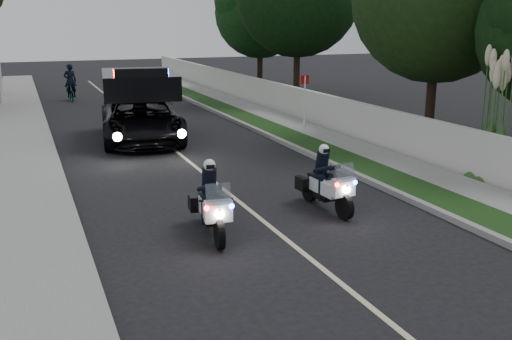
{
  "coord_description": "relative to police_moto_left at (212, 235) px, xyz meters",
  "views": [
    {
      "loc": [
        -4.98,
        -11.73,
        4.55
      ],
      "look_at": [
        0.19,
        0.95,
        1.0
      ],
      "focal_mm": 40.53,
      "sensor_mm": 36.0,
      "label": 1
    }
  ],
  "objects": [
    {
      "name": "ground",
      "position": [
        1.38,
        0.34,
        0.0
      ],
      "size": [
        120.0,
        120.0,
        0.0
      ],
      "primitive_type": "plane",
      "color": "black",
      "rests_on": "ground"
    },
    {
      "name": "curb_right",
      "position": [
        5.48,
        10.34,
        0.07
      ],
      "size": [
        0.2,
        60.0,
        0.15
      ],
      "primitive_type": "cube",
      "color": "gray",
      "rests_on": "ground"
    },
    {
      "name": "grass_verge",
      "position": [
        6.18,
        10.34,
        0.08
      ],
      "size": [
        1.2,
        60.0,
        0.16
      ],
      "primitive_type": "cube",
      "color": "#193814",
      "rests_on": "ground"
    },
    {
      "name": "sidewalk_right",
      "position": [
        7.48,
        10.34,
        0.08
      ],
      "size": [
        1.4,
        60.0,
        0.16
      ],
      "primitive_type": "cube",
      "color": "gray",
      "rests_on": "ground"
    },
    {
      "name": "property_wall",
      "position": [
        8.48,
        10.34,
        0.75
      ],
      "size": [
        0.22,
        60.0,
        1.5
      ],
      "primitive_type": "cube",
      "color": "beige",
      "rests_on": "ground"
    },
    {
      "name": "curb_left",
      "position": [
        -2.72,
        10.34,
        0.07
      ],
      "size": [
        0.2,
        60.0,
        0.15
      ],
      "primitive_type": "cube",
      "color": "gray",
      "rests_on": "ground"
    },
    {
      "name": "sidewalk_left",
      "position": [
        -3.82,
        10.34,
        0.08
      ],
      "size": [
        2.0,
        60.0,
        0.16
      ],
      "primitive_type": "cube",
      "color": "gray",
      "rests_on": "ground"
    },
    {
      "name": "lane_marking",
      "position": [
        1.38,
        10.34,
        0.0
      ],
      "size": [
        0.12,
        50.0,
        0.01
      ],
      "primitive_type": "cube",
      "color": "#BFB78C",
      "rests_on": "ground"
    },
    {
      "name": "police_moto_left",
      "position": [
        0.0,
        0.0,
        0.0
      ],
      "size": [
        0.93,
        2.04,
        1.68
      ],
      "primitive_type": null,
      "rotation": [
        0.0,
        0.0,
        -0.13
      ],
      "color": "silver",
      "rests_on": "ground"
    },
    {
      "name": "police_moto_right",
      "position": [
        3.14,
        0.59,
        0.0
      ],
      "size": [
        0.8,
        1.97,
        1.64
      ],
      "primitive_type": null,
      "rotation": [
        0.0,
        0.0,
        0.06
      ],
      "color": "silver",
      "rests_on": "ground"
    },
    {
      "name": "police_suv",
      "position": [
        0.65,
        10.84,
        0.0
      ],
      "size": [
        3.72,
        6.68,
        3.09
      ],
      "primitive_type": "imported",
      "rotation": [
        0.0,
        0.0,
        -0.13
      ],
      "color": "black",
      "rests_on": "ground"
    },
    {
      "name": "bicycle",
      "position": [
        -0.86,
        23.95,
        0.0
      ],
      "size": [
        0.62,
        1.68,
        0.87
      ],
      "primitive_type": "imported",
      "rotation": [
        0.0,
        0.0,
        0.02
      ],
      "color": "black",
      "rests_on": "ground"
    },
    {
      "name": "cyclist",
      "position": [
        -0.86,
        23.95,
        0.0
      ],
      "size": [
        0.7,
        0.48,
        1.93
      ],
      "primitive_type": "imported",
      "rotation": [
        0.0,
        0.0,
        3.16
      ],
      "color": "black",
      "rests_on": "ground"
    },
    {
      "name": "sign_post",
      "position": [
        7.38,
        10.16,
        0.0
      ],
      "size": [
        0.38,
        0.38,
        2.44
      ],
      "primitive_type": null,
      "rotation": [
        0.0,
        0.0,
        0.01
      ],
      "color": "#A9120C",
      "rests_on": "ground"
    },
    {
      "name": "pampas_mid",
      "position": [
        8.98,
        0.98,
        0.0
      ],
      "size": [
        1.63,
        1.63,
        3.98
      ],
      "primitive_type": null,
      "rotation": [
        0.0,
        0.0,
        -0.19
      ],
      "color": "beige",
      "rests_on": "ground"
    },
    {
      "name": "pampas_far",
      "position": [
        8.98,
        1.34,
        0.0
      ],
      "size": [
        1.66,
        1.66,
        4.09
      ],
      "primitive_type": null,
      "rotation": [
        0.0,
        0.0,
        0.17
      ],
      "color": "beige",
      "rests_on": "ground"
    },
    {
      "name": "tree_right_b",
      "position": [
        10.8,
        6.36,
        0.0
      ],
      "size": [
        7.83,
        7.83,
        10.54
      ],
      "primitive_type": null,
      "rotation": [
        0.0,
        0.0,
        -0.28
      ],
      "color": "#1D3913",
      "rests_on": "ground"
    },
    {
      "name": "tree_right_c",
      "position": [
        11.16,
        18.66,
        0.0
      ],
      "size": [
        8.6,
        8.6,
        11.64
      ],
      "primitive_type": null,
      "rotation": [
        0.0,
        0.0,
        -0.27
      ],
      "color": "black",
      "rests_on": "ground"
    },
    {
      "name": "tree_right_d",
      "position": [
        11.36,
        24.63,
        0.0
      ],
      "size": [
        7.62,
        7.62,
        9.82
      ],
      "primitive_type": null,
      "rotation": [
        0.0,
        0.0,
        -0.37
      ],
      "color": "#164317",
      "rests_on": "ground"
    }
  ]
}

